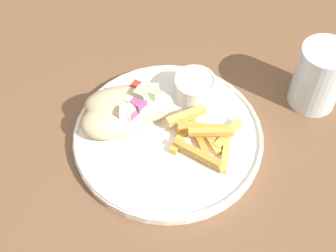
{
  "coord_description": "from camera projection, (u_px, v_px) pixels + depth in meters",
  "views": [
    {
      "loc": [
        0.07,
        -0.43,
        1.35
      ],
      "look_at": [
        -0.02,
        -0.02,
        0.8
      ],
      "focal_mm": 50.0,
      "sensor_mm": 36.0,
      "label": 1
    }
  ],
  "objects": [
    {
      "name": "pita_sandwich_far",
      "position": [
        129.0,
        105.0,
        0.71
      ],
      "size": [
        0.15,
        0.1,
        0.07
      ],
      "rotation": [
        0.0,
        0.0,
        0.25
      ],
      "color": "beige",
      "rests_on": "plate"
    },
    {
      "name": "plate",
      "position": [
        168.0,
        136.0,
        0.71
      ],
      "size": [
        0.29,
        0.29,
        0.02
      ],
      "color": "white",
      "rests_on": "table"
    },
    {
      "name": "water_glass",
      "position": [
        318.0,
        79.0,
        0.73
      ],
      "size": [
        0.08,
        0.08,
        0.11
      ],
      "color": "silver",
      "rests_on": "table"
    },
    {
      "name": "fries_pile",
      "position": [
        204.0,
        136.0,
        0.7
      ],
      "size": [
        0.11,
        0.1,
        0.03
      ],
      "color": "#E5B251",
      "rests_on": "plate"
    },
    {
      "name": "table",
      "position": [
        179.0,
        159.0,
        0.8
      ],
      "size": [
        1.22,
        1.22,
        0.77
      ],
      "color": "brown",
      "rests_on": "ground_plane"
    },
    {
      "name": "sauce_ramekin",
      "position": [
        195.0,
        87.0,
        0.74
      ],
      "size": [
        0.07,
        0.07,
        0.04
      ],
      "color": "white",
      "rests_on": "plate"
    },
    {
      "name": "pita_sandwich_near",
      "position": [
        117.0,
        118.0,
        0.7
      ],
      "size": [
        0.13,
        0.11,
        0.06
      ],
      "rotation": [
        0.0,
        0.0,
        0.49
      ],
      "color": "beige",
      "rests_on": "plate"
    }
  ]
}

